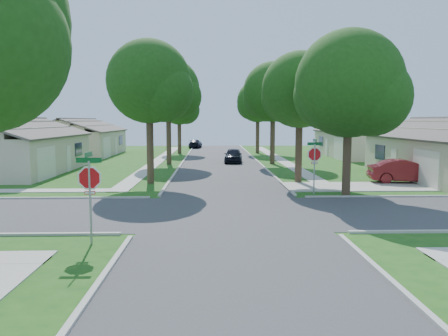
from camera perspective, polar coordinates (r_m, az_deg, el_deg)
ground at (r=18.94m, az=0.91°, el=-5.85°), size 100.00×100.00×0.00m
road_ns at (r=18.94m, az=0.91°, el=-5.83°), size 7.00×100.00×0.02m
sidewalk_ne at (r=45.21m, az=7.21°, el=1.19°), size 1.20×40.00×0.04m
sidewalk_nw at (r=44.99m, az=-8.34°, el=1.15°), size 1.20×40.00×0.04m
driveway at (r=27.34m, az=17.03°, el=-2.32°), size 8.80×3.60×0.05m
stop_sign_sw at (r=14.47m, az=-17.15°, el=-1.74°), size 1.05×0.80×2.98m
stop_sign_ne at (r=23.93m, az=11.74°, el=1.47°), size 1.05×0.80×2.98m
tree_e_near at (r=28.12m, az=9.96°, el=9.57°), size 4.97×4.80×8.28m
tree_e_mid at (r=39.97m, az=6.51°, el=9.49°), size 5.59×5.40×9.21m
tree_e_far at (r=52.84m, az=4.50°, el=8.41°), size 5.17×5.00×8.72m
tree_w_near at (r=27.86m, az=-9.66°, el=10.58°), size 5.38×5.20×8.97m
tree_w_mid at (r=39.78m, az=-7.22°, el=9.83°), size 5.80×5.60×9.56m
tree_w_far at (r=52.67m, az=-5.83°, el=7.89°), size 4.76×4.60×8.04m
tree_ne_corner at (r=23.87m, az=16.15°, el=9.90°), size 5.80×5.60×8.66m
house_ne_far at (r=50.45m, az=17.89°, el=3.16°), size 8.42×13.60×4.23m
house_nw_near at (r=36.86m, az=-25.92°, el=1.80°), size 8.42×13.60×4.23m
house_nw_far at (r=52.79m, az=-18.34°, el=3.27°), size 8.42×13.60×4.23m
car_driveway at (r=30.04m, az=22.62°, el=-0.39°), size 4.68×2.11×1.49m
car_curb_east at (r=41.06m, az=1.22°, el=1.65°), size 1.92×4.11×1.36m
car_curb_west at (r=63.16m, az=-3.77°, el=3.18°), size 1.93×4.23×1.20m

